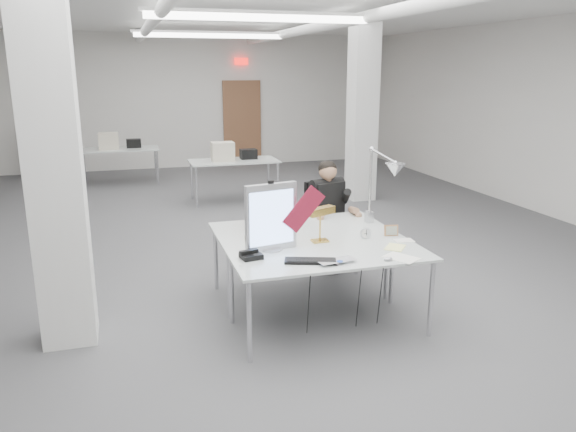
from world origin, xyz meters
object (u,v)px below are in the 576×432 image
object	(u,v)px
architect_lamp	(381,183)
seated_person	(327,198)
bankers_lamp	(320,224)
beige_monitor	(268,212)
desk_main	(330,254)
office_chair	(325,229)
monitor	(271,217)
laptop	(340,263)
desk_phone	(251,256)

from	to	relation	value
architect_lamp	seated_person	bearing A→B (deg)	83.26
bankers_lamp	beige_monitor	world-z (taller)	bankers_lamp
desk_main	bankers_lamp	world-z (taller)	bankers_lamp
office_chair	seated_person	world-z (taller)	seated_person
monitor	beige_monitor	bearing A→B (deg)	66.20
monitor	bankers_lamp	xyz separation A→B (m)	(0.52, 0.12, -0.14)
seated_person	beige_monitor	bearing A→B (deg)	-160.98
monitor	laptop	xyz separation A→B (m)	(0.46, -0.56, -0.30)
bankers_lamp	architect_lamp	world-z (taller)	architect_lamp
seated_person	bankers_lamp	size ratio (longest dim) A/B	2.33
desk_main	seated_person	xyz separation A→B (m)	(0.55, 1.53, 0.16)
laptop	beige_monitor	world-z (taller)	beige_monitor
desk_main	seated_person	size ratio (longest dim) A/B	2.21
bankers_lamp	desk_main	bearing A→B (deg)	-119.40
architect_lamp	desk_main	bearing A→B (deg)	-163.22
monitor	architect_lamp	bearing A→B (deg)	5.25
laptop	desk_phone	size ratio (longest dim) A/B	1.94
office_chair	desk_phone	xyz separation A→B (m)	(-1.26, -1.53, 0.27)
laptop	bankers_lamp	size ratio (longest dim) A/B	0.99
seated_person	desk_main	bearing A→B (deg)	-124.24
office_chair	desk_phone	distance (m)	2.00
seated_person	beige_monitor	size ratio (longest dim) A/B	2.23
monitor	architect_lamp	xyz separation A→B (m)	(1.27, 0.39, 0.17)
seated_person	bankers_lamp	distance (m)	1.28
office_chair	monitor	size ratio (longest dim) A/B	1.62
beige_monitor	seated_person	bearing A→B (deg)	17.69
office_chair	laptop	bearing A→B (deg)	-121.39
office_chair	bankers_lamp	xyz separation A→B (m)	(-0.51, -1.23, 0.42)
seated_person	laptop	xyz separation A→B (m)	(-0.57, -1.85, -0.13)
bankers_lamp	architect_lamp	xyz separation A→B (m)	(0.76, 0.27, 0.31)
bankers_lamp	seated_person	bearing A→B (deg)	42.32
monitor	bankers_lamp	bearing A→B (deg)	0.89
monitor	bankers_lamp	size ratio (longest dim) A/B	1.79
desk_phone	architect_lamp	bearing A→B (deg)	11.80
office_chair	laptop	distance (m)	2.00
seated_person	laptop	world-z (taller)	seated_person
office_chair	desk_phone	bearing A→B (deg)	-144.27
desk_phone	monitor	bearing A→B (deg)	29.26
desk_main	laptop	world-z (taller)	laptop
seated_person	architect_lamp	xyz separation A→B (m)	(0.24, -0.91, 0.34)
bankers_lamp	beige_monitor	bearing A→B (deg)	97.50
monitor	desk_phone	distance (m)	0.41
seated_person	architect_lamp	distance (m)	1.00
seated_person	laptop	size ratio (longest dim) A/B	2.36
desk_main	architect_lamp	world-z (taller)	architect_lamp
monitor	beige_monitor	distance (m)	0.74
seated_person	bankers_lamp	world-z (taller)	seated_person
bankers_lamp	desk_phone	world-z (taller)	bankers_lamp
laptop	office_chair	bearing A→B (deg)	63.75
desk_main	office_chair	bearing A→B (deg)	70.98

